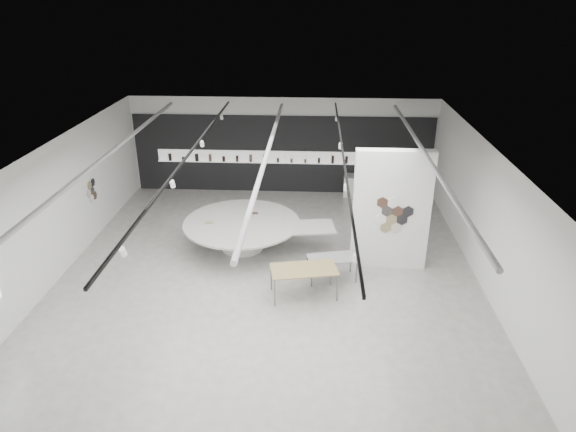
# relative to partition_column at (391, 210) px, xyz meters

# --- Properties ---
(room) EXTENTS (12.02, 14.02, 3.82)m
(room) POSITION_rel_partition_column_xyz_m (-3.59, -1.00, 0.27)
(room) COLOR #ADAAA3
(room) RESTS_ON ground
(back_wall_display) EXTENTS (11.80, 0.27, 3.10)m
(back_wall_display) POSITION_rel_partition_column_xyz_m (-3.58, 5.94, -0.26)
(back_wall_display) COLOR black
(back_wall_display) RESTS_ON ground
(partition_column) EXTENTS (2.20, 0.38, 3.60)m
(partition_column) POSITION_rel_partition_column_xyz_m (0.00, 0.00, 0.00)
(partition_column) COLOR white
(partition_column) RESTS_ON ground
(display_island) EXTENTS (5.03, 4.13, 0.94)m
(display_island) POSITION_rel_partition_column_xyz_m (-4.40, 0.86, -1.19)
(display_island) COLOR white
(display_island) RESTS_ON ground
(sample_table_wood) EXTENTS (1.90, 1.21, 0.83)m
(sample_table_wood) POSITION_rel_partition_column_xyz_m (-2.45, -1.78, -1.03)
(sample_table_wood) COLOR #9A834F
(sample_table_wood) RESTS_ON ground
(sample_table_stone) EXTENTS (1.48, 0.97, 0.70)m
(sample_table_stone) POSITION_rel_partition_column_xyz_m (-1.68, -0.89, -1.16)
(sample_table_stone) COLOR gray
(sample_table_stone) RESTS_ON ground
(kitchen_counter) EXTENTS (1.57, 0.75, 1.20)m
(kitchen_counter) POSITION_rel_partition_column_xyz_m (-0.30, 5.52, -1.37)
(kitchen_counter) COLOR white
(kitchen_counter) RESTS_ON ground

